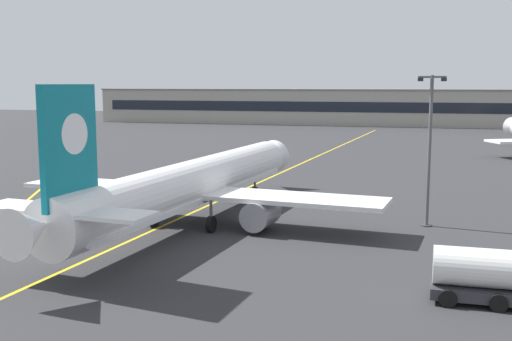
% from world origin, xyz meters
% --- Properties ---
extents(ground_plane, '(400.00, 400.00, 0.00)m').
position_xyz_m(ground_plane, '(0.00, 0.00, 0.00)').
color(ground_plane, '#2D2D30').
extents(taxiway_centreline, '(14.53, 179.46, 0.01)m').
position_xyz_m(taxiway_centreline, '(0.00, 30.00, 0.00)').
color(taxiway_centreline, yellow).
rests_on(taxiway_centreline, ground).
extents(airliner_foreground, '(32.32, 41.52, 11.65)m').
position_xyz_m(airliner_foreground, '(0.43, 9.04, 3.37)').
color(airliner_foreground, white).
rests_on(airliner_foreground, ground).
extents(apron_lamp_post, '(2.24, 0.90, 12.35)m').
position_xyz_m(apron_lamp_post, '(19.33, 13.68, 6.48)').
color(apron_lamp_post, '#515156').
rests_on(apron_lamp_post, ground).
extents(service_truck_fuel_white, '(7.62, 2.70, 3.00)m').
position_xyz_m(service_truck_fuel_white, '(23.13, -4.31, 1.49)').
color(service_truck_fuel_white, '#2D2D33').
rests_on(service_truck_fuel_white, ground).
extents(safety_cone_by_nose_gear, '(0.44, 0.44, 0.55)m').
position_xyz_m(safety_cone_by_nose_gear, '(2.45, 25.54, 0.26)').
color(safety_cone_by_nose_gear, orange).
rests_on(safety_cone_by_nose_gear, ground).
extents(safety_cone_by_port_wing, '(0.44, 0.44, 0.55)m').
position_xyz_m(safety_cone_by_port_wing, '(-18.04, 10.54, 0.26)').
color(safety_cone_by_port_wing, orange).
rests_on(safety_cone_by_port_wing, ground).
extents(terminal_building, '(164.97, 12.40, 10.13)m').
position_xyz_m(terminal_building, '(6.28, 137.97, 5.07)').
color(terminal_building, '#9E998E').
rests_on(terminal_building, ground).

